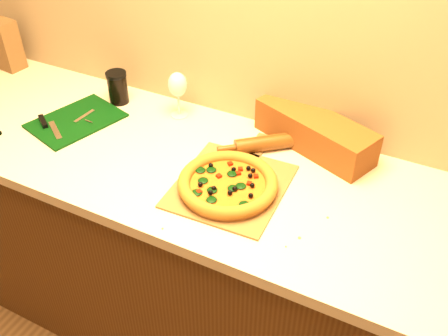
% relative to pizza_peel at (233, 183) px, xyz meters
% --- Properties ---
extents(cabinet, '(2.80, 0.65, 0.86)m').
position_rel_pizza_peel_xyz_m(cabinet, '(-0.06, 0.04, -0.47)').
color(cabinet, '#4B2910').
rests_on(cabinet, ground).
extents(countertop, '(2.84, 0.68, 0.04)m').
position_rel_pizza_peel_xyz_m(countertop, '(-0.06, 0.04, -0.02)').
color(countertop, beige).
rests_on(countertop, cabinet).
extents(pizza_peel, '(0.34, 0.49, 0.01)m').
position_rel_pizza_peel_xyz_m(pizza_peel, '(0.00, 0.00, 0.00)').
color(pizza_peel, brown).
rests_on(pizza_peel, countertop).
extents(pizza, '(0.30, 0.30, 0.04)m').
position_rel_pizza_peel_xyz_m(pizza, '(0.00, -0.03, 0.02)').
color(pizza, '#B1682C').
rests_on(pizza, pizza_peel).
extents(cutting_board, '(0.30, 0.36, 0.02)m').
position_rel_pizza_peel_xyz_m(cutting_board, '(-0.67, 0.06, 0.00)').
color(cutting_board, '#053109').
rests_on(cutting_board, countertop).
extents(rolling_pin, '(0.31, 0.27, 0.05)m').
position_rel_pizza_peel_xyz_m(rolling_pin, '(0.04, 0.23, 0.02)').
color(rolling_pin, '#592D0F').
rests_on(rolling_pin, countertop).
extents(bread_bag, '(0.45, 0.29, 0.12)m').
position_rel_pizza_peel_xyz_m(bread_bag, '(0.15, 0.31, 0.06)').
color(bread_bag, brown).
rests_on(bread_bag, countertop).
extents(wine_glass, '(0.07, 0.07, 0.17)m').
position_rel_pizza_peel_xyz_m(wine_glass, '(-0.35, 0.27, 0.12)').
color(wine_glass, silver).
rests_on(wine_glass, countertop).
extents(paper_bag, '(0.11, 0.10, 0.21)m').
position_rel_pizza_peel_xyz_m(paper_bag, '(-1.20, 0.27, 0.10)').
color(paper_bag, brown).
rests_on(paper_bag, countertop).
extents(dark_jar, '(0.08, 0.08, 0.13)m').
position_rel_pizza_peel_xyz_m(dark_jar, '(-0.61, 0.25, 0.06)').
color(dark_jar, black).
rests_on(dark_jar, countertop).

